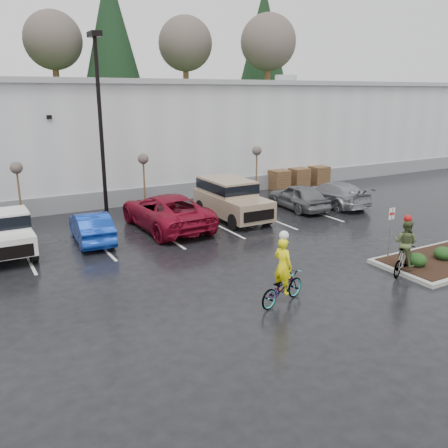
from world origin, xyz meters
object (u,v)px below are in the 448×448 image
pallet_stack_b (299,178)px  cyclist_olive (404,253)px  sapling_west (17,171)px  pickup_white (2,230)px  pallet_stack_a (279,180)px  suv_tan (232,200)px  lamppost (99,108)px  car_far_silver (333,194)px  cyclist_hivis (282,281)px  car_blue (91,227)px  car_red (166,211)px  car_grey (298,197)px  fire_lane_sign (391,227)px  pallet_stack_c (319,176)px  sapling_mid (143,162)px  sapling_east (257,154)px

pallet_stack_b → cyclist_olive: cyclist_olive is taller
sapling_west → pickup_white: sapling_west is taller
pallet_stack_a → suv_tan: bearing=-142.4°
lamppost → suv_tan: (5.76, -3.19, -4.66)m
pallet_stack_a → car_far_silver: 5.46m
lamppost → pallet_stack_b: bearing=8.0°
lamppost → cyclist_hivis: (1.91, -12.83, -4.95)m
pickup_white → car_blue: (3.57, -0.32, -0.30)m
pickup_white → pallet_stack_a: bearing=16.1°
car_red → cyclist_hivis: bearing=87.7°
pallet_stack_b → car_far_silver: (-1.74, -5.46, 0.04)m
car_red → cyclist_hivis: 9.76m
lamppost → sapling_west: lamppost is taller
car_red → car_grey: 8.07m
car_blue → car_grey: car_grey is taller
pickup_white → fire_lane_sign: bearing=-33.6°
pallet_stack_a → car_blue: size_ratio=0.33×
pallet_stack_c → cyclist_olive: 17.38m
lamppost → cyclist_hivis: bearing=-81.5°
pallet_stack_c → suv_tan: bearing=-153.1°
fire_lane_sign → cyclist_olive: (-0.56, -1.21, -0.58)m
lamppost → cyclist_olive: size_ratio=4.10×
car_grey → cyclist_hivis: bearing=52.8°
sapling_mid → cyclist_olive: 14.91m
sapling_east → cyclist_hivis: size_ratio=1.34×
pallet_stack_a → sapling_mid: bearing=-174.3°
sapling_west → fire_lane_sign: bearing=-47.3°
sapling_mid → cyclist_olive: (4.74, -14.01, -1.90)m
suv_tan → car_grey: (4.38, 0.04, -0.30)m
sapling_west → pallet_stack_b: size_ratio=2.37×
sapling_east → pallet_stack_c: 6.42m
pallet_stack_b → cyclist_olive: 16.55m
sapling_east → car_blue: (-11.66, -4.45, -2.05)m
car_blue → pallet_stack_a: bearing=-154.6°
pallet_stack_a → cyclist_hivis: bearing=-125.5°
lamppost → pickup_white: 7.70m
pickup_white → cyclist_hivis: 12.05m
sapling_west → suv_tan: sapling_west is taller
pallet_stack_a → fire_lane_sign: fire_lane_sign is taller
sapling_mid → pickup_white: bearing=-151.9°
car_blue → car_grey: size_ratio=0.96×
sapling_east → lamppost: bearing=-174.3°
pallet_stack_c → car_red: bearing=-160.0°
lamppost → pallet_stack_b: lamppost is taller
pallet_stack_b → car_blue: car_blue is taller
sapling_east → suv_tan: sapling_east is taller
sapling_west → sapling_east: bearing=0.0°
sapling_west → cyclist_olive: sapling_west is taller
sapling_west → pallet_stack_b: (18.20, 1.00, -2.05)m
pallet_stack_a → pallet_stack_c: bearing=0.0°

